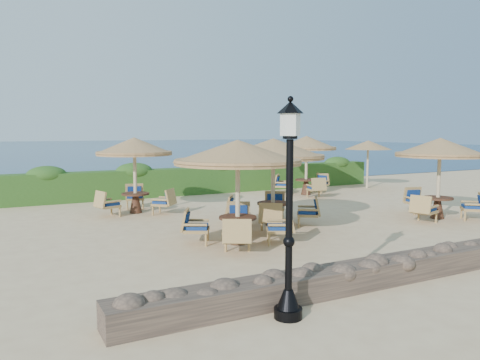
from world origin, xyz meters
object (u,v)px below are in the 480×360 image
Objects in this scene: cafe_set_3 at (135,160)px; extra_parasol at (368,145)px; cafe_set_1 at (273,163)px; cafe_set_2 at (440,160)px; lamp_post at (289,219)px; cafe_set_4 at (306,153)px; cafe_set_0 at (238,169)px.

extra_parasol is at bearing 8.06° from cafe_set_3.
cafe_set_1 is at bearing -147.48° from extra_parasol.
cafe_set_1 and cafe_set_2 have the same top height.
cafe_set_2 is at bearing -116.76° from extra_parasol.
lamp_post reaches higher than cafe_set_4.
extra_parasol is at bearing 32.52° from cafe_set_1.
cafe_set_0 is 1.18× the size of cafe_set_3.
cafe_set_3 is 8.16m from cafe_set_4.
cafe_set_3 is (-3.15, 4.06, -0.03)m from cafe_set_1.
lamp_post is 1.38× the size of extra_parasol.
extra_parasol is at bearing 63.24° from cafe_set_2.
cafe_set_0 is 2.58m from cafe_set_1.
cafe_set_3 is (-8.55, 5.60, -0.05)m from cafe_set_2.
lamp_post reaches higher than extra_parasol.
cafe_set_0 is 9.73m from cafe_set_4.
cafe_set_3 is at bearing 88.04° from lamp_post.
cafe_set_1 is 1.13× the size of cafe_set_3.
cafe_set_0 and cafe_set_1 have the same top height.
cafe_set_3 is 0.99× the size of cafe_set_4.
cafe_set_1 is at bearing -133.44° from cafe_set_4.
cafe_set_4 is at bearing -171.88° from extra_parasol.
lamp_post is 17.41m from extra_parasol.
cafe_set_2 is (-3.70, -7.34, -0.25)m from extra_parasol.
cafe_set_4 is at bearing 44.40° from cafe_set_0.
cafe_set_3 and cafe_set_4 have the same top height.
cafe_set_1 is 5.14m from cafe_set_3.
lamp_post is 4.84m from cafe_set_0.
lamp_post is at bearing -119.48° from cafe_set_1.
cafe_set_0 is at bearing -78.73° from cafe_set_3.
cafe_set_0 is (1.48, 4.60, 0.37)m from lamp_post.
cafe_set_1 is (2.02, 1.61, -0.03)m from cafe_set_0.
cafe_set_4 is (-0.47, 6.74, -0.04)m from cafe_set_2.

